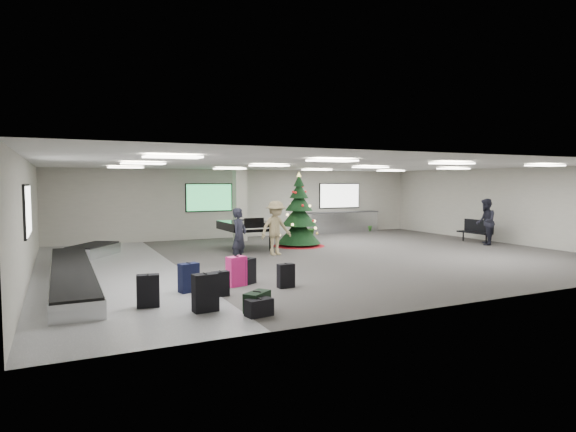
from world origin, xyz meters
name	(u,v)px	position (x,y,z in m)	size (l,w,h in m)	color
ground	(322,257)	(0.00, 0.00, 0.00)	(18.00, 18.00, 0.00)	#3D3A38
room_envelope	(304,190)	(-0.38, 0.67, 2.33)	(18.02, 14.02, 3.21)	#B8B5A8
baggage_carousel	(77,268)	(-7.84, -0.08, 0.21)	(2.28, 9.71, 0.43)	silver
service_counter	(342,222)	(5.00, 6.65, 0.55)	(4.05, 0.65, 1.08)	silver
suitcase_0	(205,293)	(-5.66, -5.21, 0.38)	(0.51, 0.31, 0.79)	black
suitcase_1	(221,284)	(-4.98, -4.08, 0.29)	(0.38, 0.22, 0.59)	black
pink_suitcase	(236,271)	(-4.29, -3.22, 0.37)	(0.53, 0.38, 0.77)	#D71C70
suitcase_3	(248,271)	(-3.95, -3.10, 0.33)	(0.50, 0.43, 0.68)	black
navy_suitcase	(189,278)	(-5.54, -3.38, 0.35)	(0.50, 0.37, 0.71)	black
suitcase_5	(148,291)	(-6.63, -4.36, 0.34)	(0.49, 0.32, 0.71)	black
green_duffel	(257,302)	(-4.72, -5.67, 0.20)	(0.67, 0.60, 0.42)	black
suitcase_7	(286,276)	(-3.25, -3.91, 0.30)	(0.42, 0.23, 0.61)	black
black_duffel	(259,307)	(-4.81, -5.98, 0.17)	(0.56, 0.37, 0.36)	black
christmas_tree	(299,221)	(0.57, 2.92, 1.04)	(2.12, 2.12, 3.03)	maroon
grand_piano	(247,226)	(-1.72, 2.84, 0.91)	(1.80, 2.28, 1.27)	black
bench	(476,230)	(8.04, 0.65, 0.55)	(0.56, 1.56, 0.98)	black
traveler_a	(239,236)	(-3.11, -0.15, 0.89)	(0.65, 0.43, 1.79)	black
traveler_b	(276,228)	(-1.27, 1.10, 0.97)	(1.25, 0.72, 1.94)	#9C8A60
traveler_bench	(486,222)	(7.69, -0.15, 0.96)	(0.94, 0.73, 1.93)	black
potted_plant_left	(311,228)	(2.72, 5.86, 0.41)	(0.45, 0.36, 0.82)	#15441A
potted_plant_right	(368,224)	(6.51, 6.50, 0.39)	(0.43, 0.43, 0.77)	#15441A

